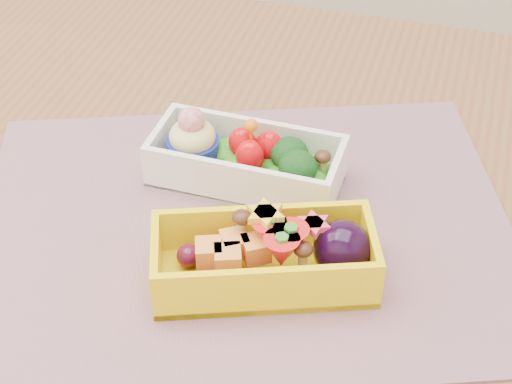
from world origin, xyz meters
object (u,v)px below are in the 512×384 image
(bento_yellow, at_px, (269,257))
(table, at_px, (225,288))
(placemat, at_px, (246,228))
(bento_white, at_px, (245,161))

(bento_yellow, bearing_deg, table, 111.48)
(placemat, bearing_deg, bento_white, 107.36)
(placemat, height_order, bento_white, bento_white)
(bento_white, xyz_separation_m, bento_yellow, (0.05, -0.11, 0.00))
(placemat, bearing_deg, table, 151.01)
(table, relative_size, bento_white, 6.87)
(bento_white, bearing_deg, placemat, -71.47)
(table, height_order, placemat, placemat)
(table, height_order, bento_white, bento_white)
(table, bearing_deg, bento_yellow, -47.93)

